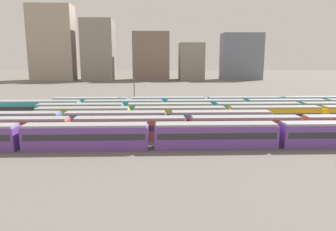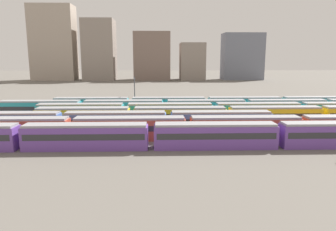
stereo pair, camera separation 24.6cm
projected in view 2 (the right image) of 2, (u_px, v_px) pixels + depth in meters
ground_plane at (70, 126)px, 60.39m from camera, size 600.00×600.00×0.00m
train_track_0 at (151, 136)px, 45.20m from camera, size 74.70×3.06×3.75m
train_track_1 at (188, 128)px, 50.48m from camera, size 74.70×3.06×3.75m
train_track_2 at (116, 122)px, 55.22m from camera, size 55.80×3.06×3.75m
train_track_3 at (321, 115)px, 61.53m from camera, size 112.50×3.06×3.75m
train_track_4 at (258, 111)px, 66.31m from camera, size 93.60×3.06×3.75m
train_track_5 at (206, 108)px, 71.11m from camera, size 93.60×3.06×3.75m
train_track_6 at (207, 104)px, 76.25m from camera, size 74.70×3.06×3.75m
catenary_pole_1 at (135, 92)px, 77.92m from camera, size 0.24×3.20×8.63m
distant_building_0 at (54, 43)px, 189.22m from camera, size 26.16×14.11×45.04m
distant_building_1 at (100, 50)px, 190.81m from camera, size 18.98×17.90×36.72m
distant_building_2 at (152, 56)px, 192.46m from camera, size 22.16×18.73×29.21m
distant_building_3 at (192, 62)px, 193.79m from camera, size 15.11×17.64×22.72m
distant_building_4 at (242, 57)px, 194.19m from camera, size 24.95×13.59×28.74m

